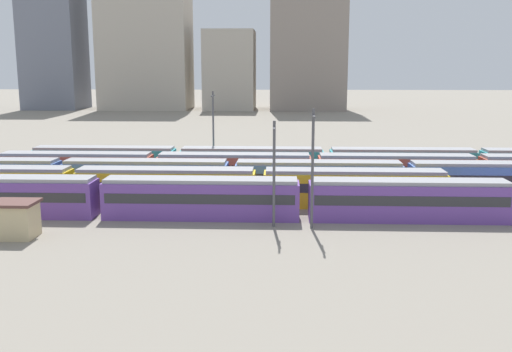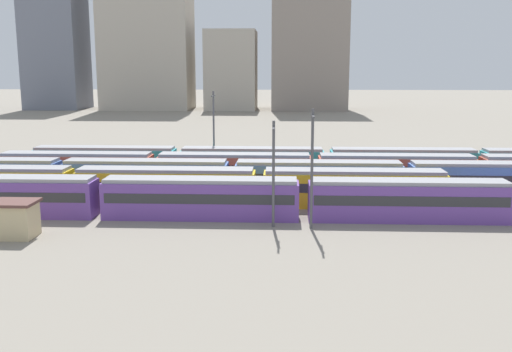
{
  "view_description": "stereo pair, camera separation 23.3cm",
  "coord_description": "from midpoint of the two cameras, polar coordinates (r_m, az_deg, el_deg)",
  "views": [
    {
      "loc": [
        24.04,
        -52.17,
        13.77
      ],
      "look_at": [
        21.35,
        10.4,
        2.04
      ],
      "focal_mm": 40.94,
      "sensor_mm": 36.0,
      "label": 1
    },
    {
      "loc": [
        24.27,
        -52.16,
        13.77
      ],
      "look_at": [
        21.35,
        10.4,
        2.04
      ],
      "focal_mm": 40.94,
      "sensor_mm": 36.0,
      "label": 2
    }
  ],
  "objects": [
    {
      "name": "distant_building_2",
      "position": [
        194.22,
        -2.59,
        10.28
      ],
      "size": [
        16.19,
        20.1,
        25.42
      ],
      "primitive_type": "cube",
      "color": "#B2A899",
      "rests_on": "ground_plane"
    },
    {
      "name": "catenary_pole_0",
      "position": [
        50.09,
        1.64,
        0.74
      ],
      "size": [
        0.24,
        3.2,
        9.29
      ],
      "color": "#4C4C51",
      "rests_on": "ground_plane"
    },
    {
      "name": "train_track_1",
      "position": [
        59.73,
        -8.86,
        -0.98
      ],
      "size": [
        55.8,
        3.06,
        3.75
      ],
      "color": "yellow",
      "rests_on": "ground_plane"
    },
    {
      "name": "distant_building_1",
      "position": [
        198.94,
        -10.81,
        14.11
      ],
      "size": [
        28.46,
        19.65,
        53.13
      ],
      "primitive_type": "cube",
      "color": "#B2A899",
      "rests_on": "ground_plane"
    },
    {
      "name": "distant_building_0",
      "position": [
        207.85,
        -19.26,
        13.05
      ],
      "size": [
        17.98,
        17.14,
        49.41
      ],
      "primitive_type": "cube",
      "color": "slate",
      "rests_on": "ground_plane"
    },
    {
      "name": "train_track_3",
      "position": [
        72.46,
        20.72,
        0.49
      ],
      "size": [
        112.5,
        3.06,
        3.75
      ],
      "color": "#BC4C38",
      "rests_on": "ground_plane"
    },
    {
      "name": "signal_hut",
      "position": [
        51.65,
        -22.58,
        -3.91
      ],
      "size": [
        3.6,
        3.0,
        3.04
      ],
      "color": "#C6B284",
      "rests_on": "ground_plane"
    },
    {
      "name": "catenary_pole_1",
      "position": [
        76.82,
        -4.28,
        4.7
      ],
      "size": [
        0.24,
        3.2,
        10.7
      ],
      "color": "#4C4C51",
      "rests_on": "ground_plane"
    },
    {
      "name": "catenary_pole_2",
      "position": [
        49.76,
        5.42,
        1.25
      ],
      "size": [
        0.24,
        3.2,
        10.34
      ],
      "color": "#4C4C51",
      "rests_on": "ground_plane"
    },
    {
      "name": "distant_building_3",
      "position": [
        193.98,
        5.07,
        13.88
      ],
      "size": [
        24.02,
        19.72,
        49.97
      ],
      "primitive_type": "cube",
      "color": "gray",
      "rests_on": "ground_plane"
    },
    {
      "name": "ground_plane",
      "position": [
        68.46,
        -18.26,
        -1.54
      ],
      "size": [
        600.0,
        600.0,
        0.0
      ],
      "primitive_type": "plane",
      "color": "gray"
    },
    {
      "name": "train_track_4",
      "position": [
        74.14,
        6.82,
        1.32
      ],
      "size": [
        74.7,
        3.06,
        3.75
      ],
      "color": "teal",
      "rests_on": "ground_plane"
    },
    {
      "name": "train_track_2",
      "position": [
        63.8,
        5.99,
        -0.17
      ],
      "size": [
        93.6,
        3.06,
        3.75
      ],
      "color": "#4C70BC",
      "rests_on": "ground_plane"
    }
  ]
}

